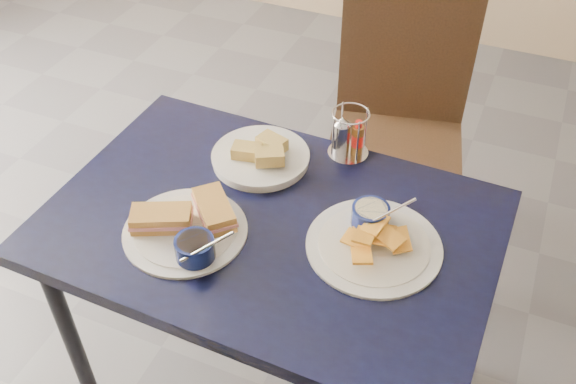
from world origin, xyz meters
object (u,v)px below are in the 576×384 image
at_px(bread_basket, 261,156).
at_px(dining_table, 271,243).
at_px(condiment_caddy, 348,136).
at_px(sandwich_plate, 188,226).
at_px(plantain_plate, 373,236).
at_px(chair_far, 404,116).

bearing_deg(bread_basket, dining_table, -60.02).
xyz_separation_m(bread_basket, condiment_caddy, (0.20, 0.13, 0.04)).
height_order(sandwich_plate, bread_basket, sandwich_plate).
bearing_deg(condiment_caddy, dining_table, -104.62).
distance_m(sandwich_plate, bread_basket, 0.31).
distance_m(sandwich_plate, plantain_plate, 0.43).
height_order(bread_basket, condiment_caddy, condiment_caddy).
xyz_separation_m(dining_table, sandwich_plate, (-0.16, -0.11, 0.10)).
bearing_deg(dining_table, sandwich_plate, -144.38).
relative_size(bread_basket, condiment_caddy, 1.88).
relative_size(dining_table, chair_far, 1.14).
bearing_deg(sandwich_plate, plantain_plate, 19.46).
xyz_separation_m(chair_far, sandwich_plate, (-0.29, -0.95, 0.23)).
height_order(chair_far, sandwich_plate, chair_far).
bearing_deg(dining_table, plantain_plate, 6.92).
xyz_separation_m(sandwich_plate, condiment_caddy, (0.24, 0.43, 0.03)).
height_order(plantain_plate, bread_basket, plantain_plate).
bearing_deg(dining_table, bread_basket, 119.98).
xyz_separation_m(dining_table, condiment_caddy, (0.08, 0.32, 0.13)).
height_order(dining_table, sandwich_plate, sandwich_plate).
bearing_deg(bread_basket, condiment_caddy, 32.48).
bearing_deg(dining_table, condiment_caddy, 75.38).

